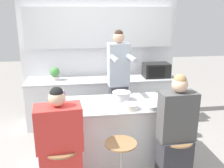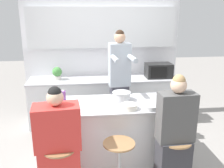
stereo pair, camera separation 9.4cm
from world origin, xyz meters
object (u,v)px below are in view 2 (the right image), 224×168
(kitchen_island, at_px, (113,134))
(bar_stool_rightmost, at_px, (174,163))
(bar_stool_center, at_px, (119,166))
(cooking_pot, at_px, (121,96))
(person_cooking, at_px, (119,89))
(person_wrapped_blanket, at_px, (59,149))
(microwave, at_px, (159,70))
(juice_carton, at_px, (63,96))
(potted_plant, at_px, (57,73))
(person_seated_near, at_px, (174,141))
(fruit_bowl, at_px, (129,107))
(coffee_cup_near, at_px, (159,98))

(kitchen_island, relative_size, bar_stool_rightmost, 2.47)
(bar_stool_center, xyz_separation_m, cooking_pot, (0.13, 0.73, 0.62))
(person_cooking, distance_m, person_wrapped_blanket, 1.52)
(microwave, bearing_deg, person_cooking, -137.65)
(juice_carton, xyz_separation_m, potted_plant, (-0.20, 1.29, 0.02))
(person_wrapped_blanket, bearing_deg, bar_stool_rightmost, -5.41)
(person_cooking, distance_m, person_seated_near, 1.33)
(fruit_bowl, bearing_deg, coffee_cup_near, 28.30)
(bar_stool_center, height_order, person_cooking, person_cooking)
(coffee_cup_near, height_order, microwave, microwave)
(fruit_bowl, bearing_deg, person_cooking, 90.85)
(person_seated_near, distance_m, potted_plant, 2.59)
(person_seated_near, xyz_separation_m, microwave, (0.40, 2.01, 0.36))
(coffee_cup_near, height_order, potted_plant, potted_plant)
(coffee_cup_near, bearing_deg, bar_stool_rightmost, -88.67)
(bar_stool_center, relative_size, person_cooking, 0.37)
(kitchen_island, bearing_deg, bar_stool_rightmost, -43.67)
(bar_stool_rightmost, bearing_deg, microwave, 79.35)
(bar_stool_rightmost, bearing_deg, cooking_pot, 125.88)
(bar_stool_rightmost, bearing_deg, juice_carton, 149.87)
(microwave, bearing_deg, bar_stool_center, -117.68)
(bar_stool_center, xyz_separation_m, coffee_cup_near, (0.66, 0.65, 0.60))
(person_seated_near, bearing_deg, fruit_bowl, 136.44)
(bar_stool_center, relative_size, coffee_cup_near, 5.88)
(bar_stool_center, height_order, cooking_pot, cooking_pot)
(bar_stool_rightmost, relative_size, microwave, 1.39)
(coffee_cup_near, distance_m, microwave, 1.41)
(person_wrapped_blanket, height_order, cooking_pot, person_wrapped_blanket)
(person_cooking, height_order, person_seated_near, person_cooking)
(person_cooking, relative_size, coffee_cup_near, 16.07)
(juice_carton, bearing_deg, coffee_cup_near, -4.98)
(person_wrapped_blanket, distance_m, juice_carton, 0.85)
(person_wrapped_blanket, bearing_deg, microwave, 43.99)
(bar_stool_center, distance_m, person_seated_near, 0.72)
(person_cooking, xyz_separation_m, fruit_bowl, (0.01, -0.81, 0.02))
(person_seated_near, distance_m, coffee_cup_near, 0.72)
(bar_stool_center, distance_m, person_cooking, 1.35)
(fruit_bowl, xyz_separation_m, juice_carton, (-0.86, 0.37, 0.04))
(person_cooking, height_order, cooking_pot, person_cooking)
(person_seated_near, bearing_deg, bar_stool_rightmost, -14.64)
(bar_stool_rightmost, height_order, fruit_bowl, fruit_bowl)
(person_seated_near, relative_size, juice_carton, 8.77)
(person_wrapped_blanket, bearing_deg, person_cooking, 49.46)
(bar_stool_rightmost, bearing_deg, person_seated_near, 167.84)
(coffee_cup_near, bearing_deg, kitchen_island, -178.21)
(person_seated_near, height_order, potted_plant, person_seated_near)
(person_cooking, height_order, fruit_bowl, person_cooking)
(bar_stool_rightmost, distance_m, coffee_cup_near, 0.89)
(potted_plant, bearing_deg, coffee_cup_near, -42.56)
(kitchen_island, distance_m, potted_plant, 1.76)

